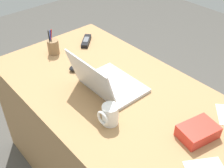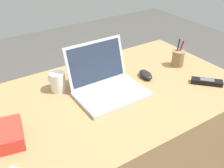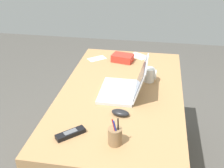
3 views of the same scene
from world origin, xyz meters
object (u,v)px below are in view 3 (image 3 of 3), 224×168
computer_mouse (120,113)px  pen_holder (115,136)px  laptop (125,87)px  cordless_phone (71,134)px  snack_bag (123,58)px  coffee_mug_white (150,75)px

computer_mouse → pen_holder: pen_holder is taller
laptop → computer_mouse: bearing=1.5°
cordless_phone → snack_bag: 0.98m
computer_mouse → pen_holder: size_ratio=0.66×
laptop → coffee_mug_white: size_ratio=3.38×
pen_holder → snack_bag: pen_holder is taller
coffee_mug_white → pen_holder: 0.70m
computer_mouse → snack_bag: (-0.75, -0.09, 0.01)m
laptop → snack_bag: 0.51m
laptop → coffee_mug_white: 0.24m
laptop → snack_bag: bearing=-170.5°
laptop → pen_holder: laptop is taller
pen_holder → snack_bag: 1.00m
cordless_phone → computer_mouse: bearing=134.5°
laptop → cordless_phone: bearing=-24.9°
laptop → computer_mouse: laptop is taller
computer_mouse → cordless_phone: computer_mouse is taller
pen_holder → coffee_mug_white: bearing=169.1°
coffee_mug_white → snack_bag: bearing=-142.9°
laptop → cordless_phone: 0.52m
laptop → snack_bag: size_ratio=2.03×
coffee_mug_white → snack_bag: size_ratio=0.60×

